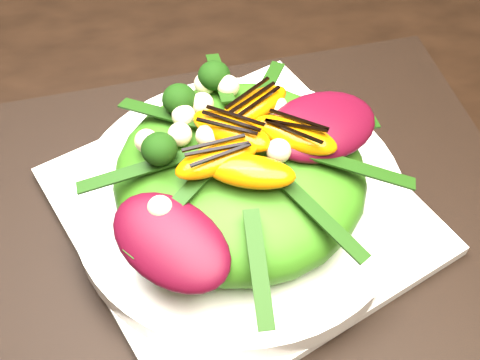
{
  "coord_description": "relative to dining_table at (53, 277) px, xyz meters",
  "views": [
    {
      "loc": [
        0.11,
        -0.28,
        1.18
      ],
      "look_at": [
        0.16,
        0.02,
        0.8
      ],
      "focal_mm": 48.0,
      "sensor_mm": 36.0,
      "label": 1
    }
  ],
  "objects": [
    {
      "name": "dining_table",
      "position": [
        0.0,
        0.0,
        0.0
      ],
      "size": [
        1.6,
        0.9,
        0.75
      ],
      "primitive_type": "cube",
      "color": "black",
      "rests_on": "floor"
    },
    {
      "name": "placemat",
      "position": [
        0.16,
        0.02,
        0.02
      ],
      "size": [
        0.5,
        0.4,
        0.0
      ],
      "primitive_type": "cube",
      "rotation": [
        0.0,
        0.0,
        0.1
      ],
      "color": "black",
      "rests_on": "dining_table"
    },
    {
      "name": "plate_base",
      "position": [
        0.16,
        0.02,
        0.03
      ],
      "size": [
        0.34,
        0.34,
        0.01
      ],
      "primitive_type": "cube",
      "rotation": [
        0.0,
        0.0,
        0.42
      ],
      "color": "white",
      "rests_on": "placemat"
    },
    {
      "name": "salad_bowl",
      "position": [
        0.16,
        0.02,
        0.04
      ],
      "size": [
        0.31,
        0.31,
        0.02
      ],
      "primitive_type": "cylinder",
      "rotation": [
        0.0,
        0.0,
        0.18
      ],
      "color": "white",
      "rests_on": "plate_base"
    },
    {
      "name": "lettuce_mound",
      "position": [
        0.16,
        0.02,
        0.07
      ],
      "size": [
        0.26,
        0.26,
        0.07
      ],
      "primitive_type": "ellipsoid",
      "rotation": [
        0.0,
        0.0,
        -0.43
      ],
      "color": "#3D7D17",
      "rests_on": "salad_bowl"
    },
    {
      "name": "radicchio_leaf",
      "position": [
        0.22,
        0.03,
        0.11
      ],
      "size": [
        0.11,
        0.09,
        0.02
      ],
      "primitive_type": "ellipsoid",
      "rotation": [
        0.0,
        0.0,
        0.38
      ],
      "color": "#470717",
      "rests_on": "lettuce_mound"
    },
    {
      "name": "orange_segment",
      "position": [
        0.14,
        0.05,
        0.11
      ],
      "size": [
        0.07,
        0.03,
        0.02
      ],
      "primitive_type": "ellipsoid",
      "rotation": [
        0.0,
        0.0,
        0.1
      ],
      "color": "#D36903",
      "rests_on": "lettuce_mound"
    },
    {
      "name": "broccoli_floret",
      "position": [
        0.09,
        0.05,
        0.11
      ],
      "size": [
        0.04,
        0.04,
        0.04
      ],
      "primitive_type": "sphere",
      "rotation": [
        0.0,
        0.0,
        -0.15
      ],
      "color": "#153309",
      "rests_on": "lettuce_mound"
    },
    {
      "name": "macadamia_nut",
      "position": [
        0.19,
        -0.0,
        0.11
      ],
      "size": [
        0.02,
        0.02,
        0.02
      ],
      "primitive_type": "sphere",
      "rotation": [
        0.0,
        0.0,
        0.42
      ],
      "color": "#C6B88B",
      "rests_on": "lettuce_mound"
    },
    {
      "name": "balsamic_drizzle",
      "position": [
        0.14,
        0.05,
        0.12
      ],
      "size": [
        0.04,
        0.01,
        0.0
      ],
      "primitive_type": "cube",
      "rotation": [
        0.0,
        0.0,
        0.1
      ],
      "color": "black",
      "rests_on": "orange_segment"
    }
  ]
}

